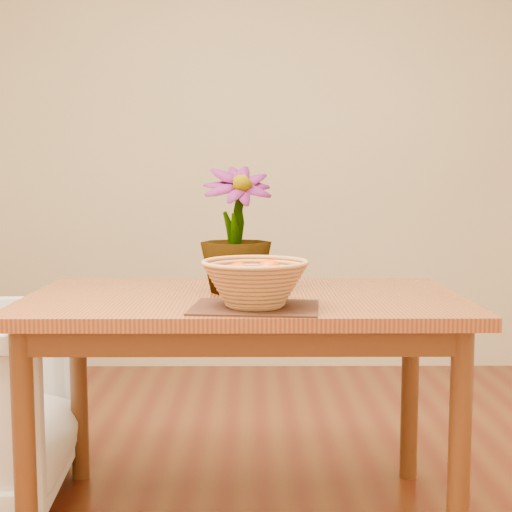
{
  "coord_description": "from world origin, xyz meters",
  "views": [
    {
      "loc": [
        0.03,
        -1.98,
        1.12
      ],
      "look_at": [
        0.04,
        0.11,
        0.9
      ],
      "focal_mm": 50.0,
      "sensor_mm": 36.0,
      "label": 1
    }
  ],
  "objects": [
    {
      "name": "potted_plant",
      "position": [
        -0.02,
        0.36,
        0.96
      ],
      "size": [
        0.27,
        0.27,
        0.42
      ],
      "primitive_type": "imported",
      "rotation": [
        0.0,
        0.0,
        0.19
      ],
      "color": "#194915",
      "rests_on": "table"
    },
    {
      "name": "placemat",
      "position": [
        0.04,
        0.06,
        0.75
      ],
      "size": [
        0.39,
        0.31,
        0.01
      ],
      "primitive_type": "cube",
      "rotation": [
        0.0,
        0.0,
        -0.1
      ],
      "color": "#341B13",
      "rests_on": "table"
    },
    {
      "name": "wall_back",
      "position": [
        0.0,
        2.25,
        1.35
      ],
      "size": [
        4.0,
        0.02,
        2.7
      ],
      "primitive_type": "cube",
      "color": "beige",
      "rests_on": "floor"
    },
    {
      "name": "wicker_basket",
      "position": [
        0.04,
        0.06,
        0.82
      ],
      "size": [
        0.31,
        0.31,
        0.13
      ],
      "color": "tan",
      "rests_on": "placemat"
    },
    {
      "name": "orange_pile",
      "position": [
        0.04,
        0.06,
        0.85
      ],
      "size": [
        0.17,
        0.18,
        0.08
      ],
      "rotation": [
        0.0,
        0.0,
        0.25
      ],
      "color": "#D85503",
      "rests_on": "wicker_basket"
    },
    {
      "name": "table",
      "position": [
        0.0,
        0.3,
        0.66
      ],
      "size": [
        1.4,
        0.8,
        0.75
      ],
      "color": "brown",
      "rests_on": "floor"
    }
  ]
}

